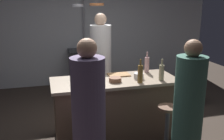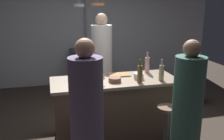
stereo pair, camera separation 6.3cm
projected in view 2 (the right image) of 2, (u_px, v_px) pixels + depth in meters
The scene contains 23 objects.
ground_plane at pixel (114, 136), 3.88m from camera, with size 9.00×9.00×0.00m, color #382D26.
back_wall at pixel (85, 30), 6.21m from camera, with size 6.40×0.16×2.60m, color #B2B7BC.
kitchen_island at pixel (114, 108), 3.76m from camera, with size 1.80×0.72×0.90m.
stove_range at pixel (88, 68), 6.06m from camera, with size 0.80×0.64×0.89m.
chef at pixel (102, 67), 4.67m from camera, with size 0.38×0.38×1.78m.
bar_stool_right at pixel (166, 128), 3.33m from camera, with size 0.28×0.28×0.68m.
guest_right at pixel (187, 115), 2.88m from camera, with size 0.34×0.34×1.59m.
bar_stool_left at pixel (85, 139), 3.08m from camera, with size 0.28×0.28×0.68m.
guest_left at pixel (87, 123), 2.64m from camera, with size 0.35×0.35×1.64m.
overhead_pot_rack at pixel (89, 18), 5.31m from camera, with size 0.59×1.44×2.17m.
potted_plant at pixel (195, 90), 5.03m from camera, with size 0.36×0.36×0.52m.
cutting_board at pixel (119, 75), 3.85m from camera, with size 0.32×0.22×0.02m, color #997047.
pepper_mill at pixel (97, 71), 3.70m from camera, with size 0.05×0.05×0.21m, color #382319.
wine_bottle_rose at pixel (147, 65), 3.98m from camera, with size 0.07×0.07×0.32m.
wine_bottle_white at pixel (161, 72), 3.57m from camera, with size 0.07×0.07×0.30m.
wine_bottle_amber at pixel (140, 74), 3.46m from camera, with size 0.07×0.07×0.33m.
wine_bottle_red at pixel (73, 71), 3.59m from camera, with size 0.07×0.07×0.33m.
wine_glass_near_left_guest at pixel (74, 78), 3.37m from camera, with size 0.07×0.07×0.15m.
wine_glass_by_chef at pixel (77, 79), 3.31m from camera, with size 0.07×0.07×0.15m.
wine_glass_near_right_guest at pixel (102, 77), 3.38m from camera, with size 0.07×0.07×0.15m.
mixing_bowl_wooden at pixel (115, 80), 3.53m from camera, with size 0.17×0.17×0.06m, color brown.
mixing_bowl_steel at pixel (139, 76), 3.66m from camera, with size 0.14×0.14×0.08m, color #B7B7BC.
mixing_bowl_ceramic at pixel (87, 75), 3.73m from camera, with size 0.20×0.20×0.08m, color silver.
Camera 2 is at (-0.89, -3.37, 1.97)m, focal length 41.00 mm.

